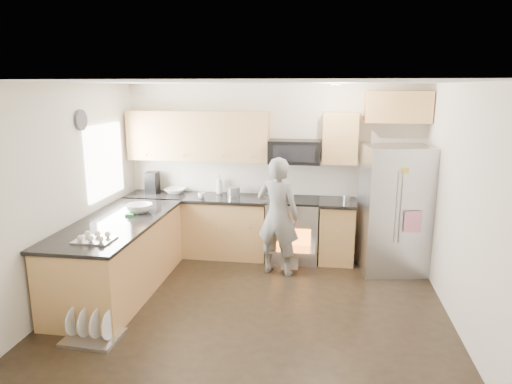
% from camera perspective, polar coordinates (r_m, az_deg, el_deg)
% --- Properties ---
extents(ground, '(4.50, 4.50, 0.00)m').
position_cam_1_polar(ground, '(5.56, -0.48, -14.32)').
color(ground, black).
rests_on(ground, ground).
extents(room_shell, '(4.54, 4.04, 2.62)m').
position_cam_1_polar(room_shell, '(5.04, -0.90, 2.98)').
color(room_shell, silver).
rests_on(room_shell, ground).
extents(back_cabinet_run, '(4.45, 0.64, 2.50)m').
position_cam_1_polar(back_cabinet_run, '(6.95, -3.01, -0.22)').
color(back_cabinet_run, tan).
rests_on(back_cabinet_run, ground).
extents(peninsula, '(0.96, 2.36, 1.03)m').
position_cam_1_polar(peninsula, '(6.08, -16.75, -7.64)').
color(peninsula, tan).
rests_on(peninsula, ground).
extents(stove_range, '(0.76, 0.97, 1.79)m').
position_cam_1_polar(stove_range, '(6.84, 4.64, -2.94)').
color(stove_range, '#B7B7BC').
rests_on(stove_range, ground).
extents(refrigerator, '(0.97, 0.81, 1.78)m').
position_cam_1_polar(refrigerator, '(6.61, 16.90, -2.12)').
color(refrigerator, '#B7B7BC').
rests_on(refrigerator, ground).
extents(person, '(0.67, 0.52, 1.64)m').
position_cam_1_polar(person, '(6.25, 2.77, -3.06)').
color(person, gray).
rests_on(person, ground).
extents(dish_rack, '(0.58, 0.47, 0.34)m').
position_cam_1_polar(dish_rack, '(5.21, -19.74, -16.00)').
color(dish_rack, '#B7B7BC').
rests_on(dish_rack, ground).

